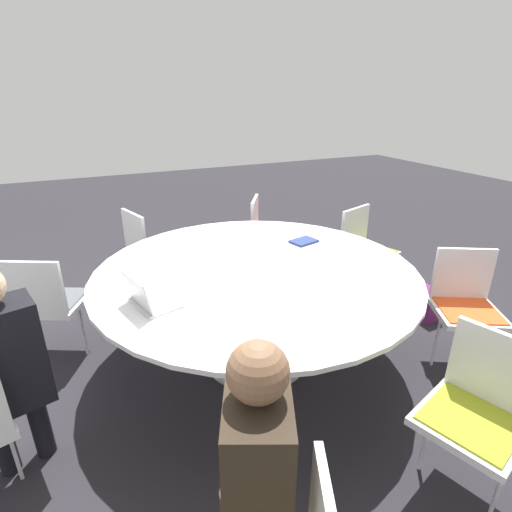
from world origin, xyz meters
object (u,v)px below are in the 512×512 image
object	(u,v)px
chair_6	(148,244)
handbag	(421,300)
chair_5	(266,230)
chair_2	(479,405)
spiral_notebook	(304,241)
person_1	(253,467)
chair_4	(364,245)
laptop	(148,298)
person_0	(2,362)
chair_7	(47,299)
chair_3	(466,300)

from	to	relation	value
chair_6	handbag	distance (m)	2.63
chair_5	handbag	world-z (taller)	chair_5
chair_2	spiral_notebook	bearing A→B (deg)	-19.60
chair_5	chair_6	xyz separation A→B (m)	(0.10, 1.24, 0.00)
person_1	handbag	bearing A→B (deg)	-34.52
chair_4	laptop	xyz separation A→B (m)	(-0.75, 2.20, 0.28)
chair_6	person_0	bearing A→B (deg)	-46.06
chair_2	chair_7	world-z (taller)	same
person_0	spiral_notebook	bearing A→B (deg)	3.66
chair_7	person_1	size ratio (longest dim) A/B	0.71
chair_2	chair_5	size ratio (longest dim) A/B	1.00
chair_2	chair_3	xyz separation A→B (m)	(0.76, -0.84, 0.00)
person_0	spiral_notebook	size ratio (longest dim) A/B	5.12
chair_7	spiral_notebook	distance (m)	2.00
chair_6	person_0	distance (m)	2.09
person_0	chair_2	bearing A→B (deg)	-41.81
chair_2	person_0	xyz separation A→B (m)	(1.02, 2.04, 0.19)
chair_6	spiral_notebook	world-z (taller)	chair_6
person_1	laptop	world-z (taller)	person_1
handbag	chair_5	bearing A→B (deg)	34.18
handbag	chair_7	bearing A→B (deg)	77.91
chair_2	handbag	bearing A→B (deg)	-56.74
chair_2	chair_6	xyz separation A→B (m)	(2.84, 1.03, 0.00)
chair_3	chair_5	bearing A→B (deg)	-43.96
chair_5	chair_6	bearing A→B (deg)	-63.20
chair_6	handbag	world-z (taller)	chair_6
chair_7	laptop	distance (m)	1.06
chair_5	person_0	bearing A→B (deg)	-21.11
chair_4	handbag	bearing A→B (deg)	94.47
chair_3	chair_6	distance (m)	2.80
chair_4	person_0	bearing A→B (deg)	-0.58
person_0	handbag	xyz separation A→B (m)	(0.37, -3.17, -0.58)
chair_2	person_1	distance (m)	1.20
chair_6	laptop	size ratio (longest dim) A/B	2.50
chair_2	person_1	xyz separation A→B (m)	(-0.00, 1.18, 0.19)
person_1	spiral_notebook	bearing A→B (deg)	-11.09
chair_4	spiral_notebook	xyz separation A→B (m)	(-0.22, 0.83, 0.24)
chair_7	person_1	bearing A→B (deg)	-43.98
person_1	laptop	bearing A→B (deg)	30.22
chair_3	chair_5	size ratio (longest dim) A/B	1.00
chair_4	laptop	distance (m)	2.34
chair_4	handbag	distance (m)	0.73
chair_4	chair_6	distance (m)	2.11
chair_2	chair_3	bearing A→B (deg)	-65.47
chair_5	handbag	xyz separation A→B (m)	(-1.35, -0.92, -0.39)
chair_4	chair_5	size ratio (longest dim) A/B	1.00
chair_2	chair_6	distance (m)	3.02
chair_2	chair_4	xyz separation A→B (m)	(1.95, -0.89, 0.00)
chair_3	laptop	xyz separation A→B (m)	(0.45, 2.14, 0.28)
person_1	chair_4	bearing A→B (deg)	-22.21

